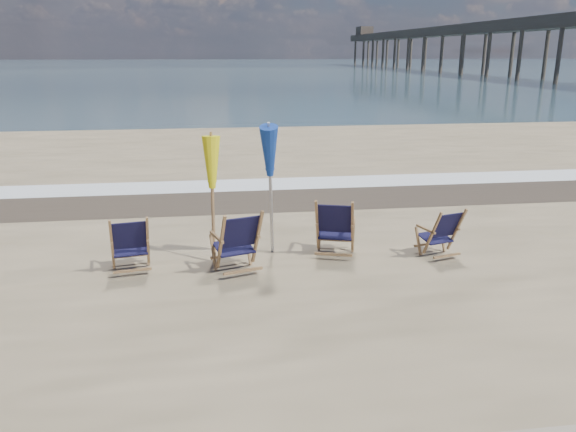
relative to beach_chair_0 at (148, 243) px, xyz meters
name	(u,v)px	position (x,y,z in m)	size (l,w,h in m)	color
ocean	(214,67)	(2.23, 125.63, -0.49)	(400.00, 400.00, 0.00)	#3A5361
surf_foam	(257,184)	(2.23, 5.93, -0.49)	(200.00, 1.40, 0.01)	silver
wet_sand_strip	(262,198)	(2.23, 4.43, -0.49)	(200.00, 2.60, 0.00)	#42362A
beach_chair_0	(148,243)	(0.00, 0.00, 0.00)	(0.63, 0.71, 0.98)	black
beach_chair_1	(258,240)	(1.73, -0.23, 0.05)	(0.69, 0.78, 1.08)	black
beach_chair_2	(352,229)	(3.37, 0.13, 0.04)	(0.69, 0.77, 1.07)	black
beach_chair_3	(457,232)	(5.17, -0.01, -0.03)	(0.58, 0.66, 0.91)	black
umbrella_yellow	(211,170)	(1.04, 0.36, 1.08)	(0.30, 0.30, 2.10)	olive
umbrella_blue	(270,152)	(2.01, 0.36, 1.35)	(0.30, 0.30, 2.38)	#A5A5AD
fishing_pier	(481,42)	(40.23, 71.63, 4.16)	(4.40, 140.00, 9.30)	#4C4037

